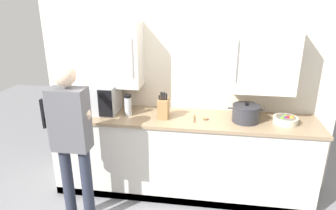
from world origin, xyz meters
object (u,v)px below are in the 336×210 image
(microwave_oven, at_px, (91,98))
(person_figure, at_px, (71,134))
(fruit_bowl, at_px, (286,120))
(wooden_spoon, at_px, (201,119))
(thermos_flask, at_px, (128,105))
(knife_block, at_px, (163,108))
(stock_pot, at_px, (246,113))

(microwave_oven, height_order, person_figure, person_figure)
(fruit_bowl, bearing_deg, wooden_spoon, -178.45)
(thermos_flask, xyz_separation_m, wooden_spoon, (0.80, -0.00, -0.11))
(knife_block, bearing_deg, stock_pot, 1.91)
(stock_pot, xyz_separation_m, fruit_bowl, (0.41, 0.00, -0.05))
(microwave_oven, distance_m, stock_pot, 1.72)
(knife_block, relative_size, fruit_bowl, 1.19)
(thermos_flask, xyz_separation_m, stock_pot, (1.27, 0.02, -0.03))
(person_figure, bearing_deg, thermos_flask, 59.30)
(microwave_oven, bearing_deg, person_figure, -83.38)
(knife_block, xyz_separation_m, wooden_spoon, (0.40, 0.01, -0.10))
(microwave_oven, relative_size, thermos_flask, 3.18)
(microwave_oven, height_order, knife_block, microwave_oven)
(wooden_spoon, relative_size, person_figure, 0.11)
(thermos_flask, distance_m, person_figure, 0.73)
(thermos_flask, height_order, stock_pot, thermos_flask)
(stock_pot, relative_size, person_figure, 0.23)
(fruit_bowl, bearing_deg, thermos_flask, -179.22)
(knife_block, distance_m, fruit_bowl, 1.28)
(thermos_flask, relative_size, knife_block, 0.81)
(thermos_flask, bearing_deg, wooden_spoon, -0.06)
(stock_pot, relative_size, wooden_spoon, 2.02)
(knife_block, relative_size, person_figure, 0.18)
(stock_pot, distance_m, person_figure, 1.76)
(microwave_oven, distance_m, person_figure, 0.71)
(stock_pot, height_order, fruit_bowl, stock_pot)
(stock_pot, height_order, person_figure, person_figure)
(wooden_spoon, xyz_separation_m, person_figure, (-1.17, -0.62, 0.03))
(fruit_bowl, relative_size, person_figure, 0.15)
(thermos_flask, relative_size, wooden_spoon, 1.27)
(fruit_bowl, distance_m, wooden_spoon, 0.88)
(microwave_oven, distance_m, knife_block, 0.85)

